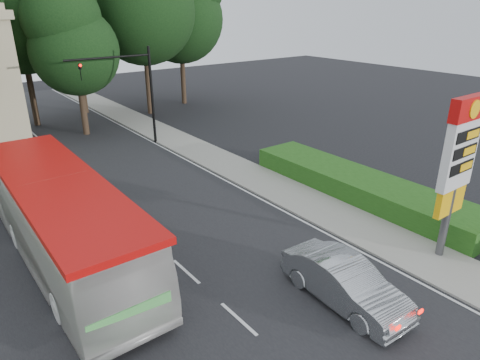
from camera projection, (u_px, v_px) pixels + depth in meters
road_surface at (138, 228)px, 20.48m from camera, size 14.00×80.00×0.02m
sidewalk_right at (272, 185)px, 25.21m from camera, size 3.00×80.00×0.12m
hedge at (360, 186)px, 23.74m from camera, size 3.00×14.00×1.20m
gas_station_pylon at (459, 158)px, 16.56m from camera, size 2.10×0.45×6.85m
traffic_signal_mast at (134, 84)px, 30.71m from camera, size 6.10×0.35×7.20m
tree_east_near at (72, 7)px, 38.55m from camera, size 8.12×8.12×15.95m
tree_far_east at (179, 0)px, 42.41m from camera, size 8.68×8.68×17.05m
tree_monument_right at (72, 32)px, 32.27m from camera, size 6.72×6.72×13.20m
transit_bus at (63, 223)px, 17.16m from camera, size 3.27×13.29×3.69m
sedan_silver at (345, 282)px, 15.17m from camera, size 1.95×5.09×1.65m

